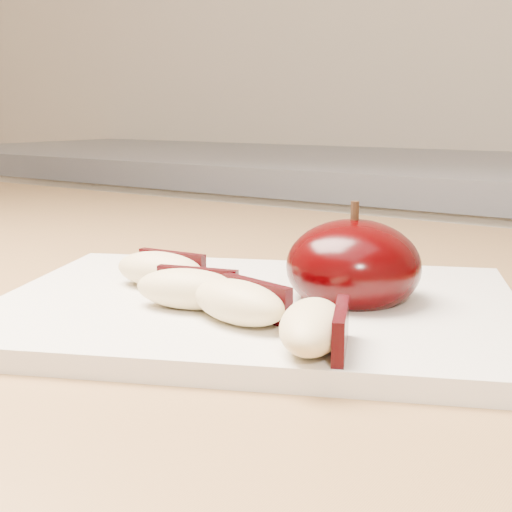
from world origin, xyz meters
The scene contains 7 objects.
back_cabinet centered at (0.00, 1.20, 0.47)m, with size 2.40×0.62×0.94m.
cutting_board centered at (0.06, 0.41, 0.91)m, with size 0.29×0.22×0.01m, color silver.
apple_half centered at (0.11, 0.44, 0.93)m, with size 0.08×0.08×0.06m.
apple_wedge_a centered at (0.00, 0.40, 0.92)m, with size 0.06×0.04×0.02m.
apple_wedge_b centered at (0.04, 0.37, 0.92)m, with size 0.07×0.04×0.02m.
apple_wedge_c centered at (0.08, 0.37, 0.92)m, with size 0.06×0.04×0.02m.
apple_wedge_d centered at (0.13, 0.35, 0.92)m, with size 0.05×0.07×0.02m.
Camera 1 is at (0.29, 0.09, 1.02)m, focal length 50.00 mm.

